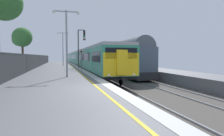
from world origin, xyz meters
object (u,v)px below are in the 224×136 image
at_px(platform_lamp_mid, 67,37).
at_px(signal_gantry, 80,44).
at_px(commuter_train_at_platform, 79,58).
at_px(freight_train_adjacent_track, 110,57).
at_px(platform_lamp_far, 63,46).
at_px(speed_limit_sign, 81,57).
at_px(background_tree_right, 21,38).

bearing_deg(platform_lamp_mid, signal_gantry, 79.74).
xyz_separation_m(commuter_train_at_platform, freight_train_adjacent_track, (4.00, -12.72, 0.29)).
bearing_deg(platform_lamp_far, freight_train_adjacent_track, -20.17).
xyz_separation_m(signal_gantry, speed_limit_sign, (-0.36, -4.92, -1.77)).
height_order(speed_limit_sign, platform_lamp_far, platform_lamp_far).
height_order(signal_gantry, background_tree_right, background_tree_right).
height_order(signal_gantry, platform_lamp_mid, signal_gantry).
relative_size(freight_train_adjacent_track, platform_lamp_far, 5.15).
relative_size(signal_gantry, platform_lamp_far, 0.94).
height_order(speed_limit_sign, background_tree_right, background_tree_right).
xyz_separation_m(signal_gantry, platform_lamp_far, (-2.28, 7.00, 0.03)).
distance_m(commuter_train_at_platform, background_tree_right, 15.19).
distance_m(speed_limit_sign, background_tree_right, 14.16).
bearing_deg(platform_lamp_far, platform_lamp_mid, -90.00).
xyz_separation_m(commuter_train_at_platform, platform_lamp_far, (-3.77, -9.86, 2.11)).
bearing_deg(freight_train_adjacent_track, background_tree_right, 172.11).
height_order(platform_lamp_mid, platform_lamp_far, platform_lamp_far).
bearing_deg(commuter_train_at_platform, background_tree_right, -133.51).
bearing_deg(background_tree_right, platform_lamp_far, 7.84).
distance_m(freight_train_adjacent_track, background_tree_right, 14.66).
bearing_deg(commuter_train_at_platform, platform_lamp_far, -110.91).
bearing_deg(platform_lamp_far, commuter_train_at_platform, 69.09).
bearing_deg(platform_lamp_far, signal_gantry, -71.94).
height_order(commuter_train_at_platform, platform_lamp_mid, platform_lamp_mid).
bearing_deg(speed_limit_sign, freight_train_adjacent_track, 57.16).
bearing_deg(background_tree_right, speed_limit_sign, -52.84).
relative_size(commuter_train_at_platform, platform_lamp_mid, 12.46).
height_order(freight_train_adjacent_track, platform_lamp_mid, platform_lamp_mid).
bearing_deg(platform_lamp_far, speed_limit_sign, -80.83).
bearing_deg(background_tree_right, platform_lamp_mid, -71.03).
relative_size(speed_limit_sign, background_tree_right, 0.40).
xyz_separation_m(commuter_train_at_platform, speed_limit_sign, (-1.85, -21.78, 0.32)).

